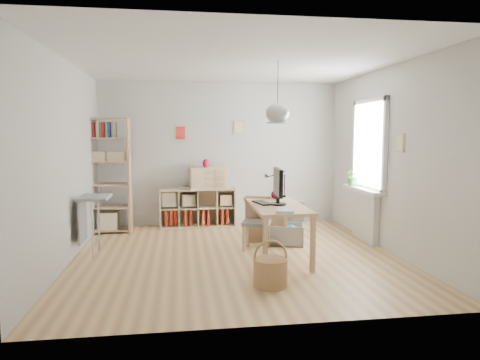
{
  "coord_description": "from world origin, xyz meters",
  "views": [
    {
      "loc": [
        -0.77,
        -5.86,
        1.7
      ],
      "look_at": [
        0.1,
        0.3,
        1.05
      ],
      "focal_mm": 32.0,
      "sensor_mm": 36.0,
      "label": 1
    }
  ],
  "objects": [
    {
      "name": "ground",
      "position": [
        0.0,
        0.0,
        0.0
      ],
      "size": [
        4.5,
        4.5,
        0.0
      ],
      "primitive_type": "plane",
      "color": "tan",
      "rests_on": "ground"
    },
    {
      "name": "red_vase",
      "position": [
        -0.29,
        2.04,
        1.19
      ],
      "size": [
        0.14,
        0.14,
        0.17
      ],
      "primitive_type": "ellipsoid",
      "color": "#A10D25",
      "rests_on": "drawer_chest"
    },
    {
      "name": "wicker_basket",
      "position": [
        0.23,
        -1.26,
        0.17
      ],
      "size": [
        0.39,
        0.39,
        0.53
      ],
      "rotation": [
        0.0,
        0.0,
        0.03
      ],
      "color": "#9D6C46",
      "rests_on": "ground"
    },
    {
      "name": "side_table",
      "position": [
        -2.04,
        0.35,
        0.67
      ],
      "size": [
        0.4,
        0.55,
        0.85
      ],
      "color": "gray",
      "rests_on": "ground"
    },
    {
      "name": "window_unit",
      "position": [
        2.23,
        0.6,
        1.55
      ],
      "size": [
        0.07,
        1.16,
        1.46
      ],
      "color": "white",
      "rests_on": "ground"
    },
    {
      "name": "drawer_chest",
      "position": [
        -0.26,
        2.04,
        0.91
      ],
      "size": [
        0.7,
        0.37,
        0.38
      ],
      "primitive_type": "cube",
      "rotation": [
        0.0,
        0.0,
        0.1
      ],
      "color": "beige",
      "rests_on": "cube_shelf"
    },
    {
      "name": "tall_bookshelf",
      "position": [
        -2.04,
        1.8,
        1.09
      ],
      "size": [
        0.8,
        0.38,
        2.0
      ],
      "color": "tan",
      "rests_on": "ground"
    },
    {
      "name": "chair",
      "position": [
        0.36,
        0.33,
        0.45
      ],
      "size": [
        0.49,
        0.49,
        0.79
      ],
      "rotation": [
        0.0,
        0.0,
        -0.33
      ],
      "color": "gray",
      "rests_on": "ground"
    },
    {
      "name": "monitor",
      "position": [
        0.56,
        -0.17,
        1.03
      ],
      "size": [
        0.23,
        0.58,
        0.5
      ],
      "rotation": [
        0.0,
        0.0,
        -0.08
      ],
      "color": "black",
      "rests_on": "desk"
    },
    {
      "name": "windowsill",
      "position": [
        2.14,
        0.6,
        0.83
      ],
      "size": [
        0.22,
        1.2,
        0.06
      ],
      "primitive_type": "cube",
      "color": "white",
      "rests_on": "radiator"
    },
    {
      "name": "storage_chest",
      "position": [
        0.87,
        0.63,
        0.21
      ],
      "size": [
        0.78,
        0.83,
        0.64
      ],
      "rotation": [
        0.0,
        0.0,
        -0.3
      ],
      "color": "beige",
      "rests_on": "ground"
    },
    {
      "name": "desk",
      "position": [
        0.55,
        -0.15,
        0.66
      ],
      "size": [
        0.7,
        1.5,
        0.75
      ],
      "color": "tan",
      "rests_on": "ground"
    },
    {
      "name": "yarn_ball",
      "position": [
        0.64,
        0.32,
        0.82
      ],
      "size": [
        0.14,
        0.14,
        0.14
      ],
      "primitive_type": "sphere",
      "color": "#47091A",
      "rests_on": "desk"
    },
    {
      "name": "keyboard",
      "position": [
        0.37,
        -0.04,
        0.76
      ],
      "size": [
        0.23,
        0.42,
        0.02
      ],
      "primitive_type": "cube",
      "rotation": [
        0.0,
        0.0,
        0.21
      ],
      "color": "black",
      "rests_on": "desk"
    },
    {
      "name": "task_lamp",
      "position": [
        0.64,
        0.46,
        1.01
      ],
      "size": [
        0.36,
        0.13,
        0.38
      ],
      "color": "black",
      "rests_on": "desk"
    },
    {
      "name": "room_shell",
      "position": [
        0.55,
        -0.15,
        2.0
      ],
      "size": [
        4.5,
        4.5,
        4.5
      ],
      "color": "silver",
      "rests_on": "ground"
    },
    {
      "name": "potted_plant",
      "position": [
        2.12,
        0.95,
        1.02
      ],
      "size": [
        0.32,
        0.29,
        0.33
      ],
      "primitive_type": "imported",
      "rotation": [
        0.0,
        0.0,
        0.11
      ],
      "color": "#346325",
      "rests_on": "windowsill"
    },
    {
      "name": "cube_shelf",
      "position": [
        -0.47,
        2.08,
        0.3
      ],
      "size": [
        1.4,
        0.38,
        0.72
      ],
      "color": "beige",
      "rests_on": "ground"
    },
    {
      "name": "radiator",
      "position": [
        2.19,
        0.6,
        0.4
      ],
      "size": [
        0.1,
        0.8,
        0.8
      ],
      "primitive_type": "cube",
      "color": "silver",
      "rests_on": "ground"
    },
    {
      "name": "paper_tray",
      "position": [
        0.54,
        -0.7,
        0.76
      ],
      "size": [
        0.29,
        0.33,
        0.03
      ],
      "primitive_type": "cube",
      "rotation": [
        0.0,
        0.0,
        -0.3
      ],
      "color": "white",
      "rests_on": "desk"
    }
  ]
}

